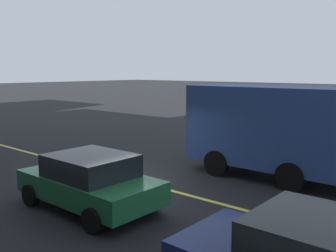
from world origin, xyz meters
TOP-DOWN VIEW (x-y plane):
  - ground at (0.00, 0.00)m, footprint 200.00×200.00m
  - lane_stripe_center at (0.00, 0.00)m, footprint 80.00×0.16m
  - car_green at (-0.98, 2.51)m, footprint 4.05×2.12m
  - truck_blue at (-4.01, -3.40)m, footprint 7.61×2.40m

SIDE VIEW (x-z plane):
  - ground at x=0.00m, z-range 0.00..0.00m
  - lane_stripe_center at x=0.00m, z-range 0.00..0.01m
  - car_green at x=-0.98m, z-range 0.03..1.50m
  - truck_blue at x=-4.01m, z-range 0.10..3.23m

